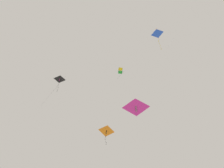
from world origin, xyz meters
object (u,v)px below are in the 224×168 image
kite_delta_near_left (60,80)px  kite_delta_far_centre (136,107)px  kite_box_near_right (120,71)px  kite_delta_upper_right (106,131)px  kite_diamond_low_drifter (157,34)px

kite_delta_near_left → kite_delta_far_centre: bearing=-46.3°
kite_delta_near_left → kite_box_near_right: kite_box_near_right is taller
kite_box_near_right → kite_delta_upper_right: bearing=118.3°
kite_diamond_low_drifter → kite_delta_far_centre: size_ratio=2.56×
kite_box_near_right → kite_delta_near_left: bearing=160.8°
kite_delta_upper_right → kite_box_near_right: size_ratio=0.84×
kite_delta_far_centre → kite_diamond_low_drifter: bearing=-36.3°
kite_delta_upper_right → kite_delta_near_left: kite_delta_near_left is taller
kite_delta_upper_right → kite_delta_near_left: bearing=167.7°
kite_delta_upper_right → kite_delta_far_centre: bearing=-89.7°
kite_delta_upper_right → kite_box_near_right: bearing=-71.1°
kite_diamond_low_drifter → kite_delta_far_centre: kite_diamond_low_drifter is taller
kite_box_near_right → kite_delta_far_centre: 15.41m
kite_delta_far_centre → kite_delta_near_left: bearing=154.5°
kite_diamond_low_drifter → kite_delta_upper_right: bearing=136.1°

